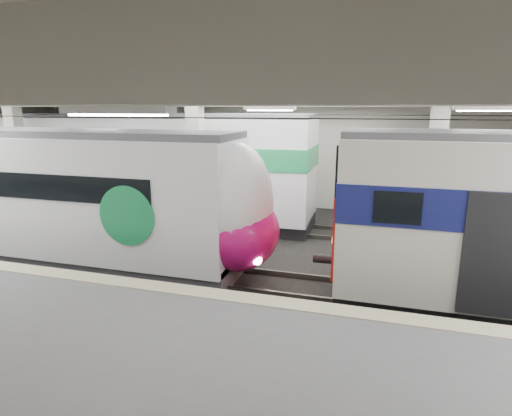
% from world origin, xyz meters
% --- Properties ---
extents(station_hall, '(36.00, 24.00, 5.75)m').
position_xyz_m(station_hall, '(0.00, -1.74, 3.24)').
color(station_hall, black).
rests_on(station_hall, ground).
extents(modern_emu, '(13.27, 2.74, 4.31)m').
position_xyz_m(modern_emu, '(-5.29, -0.00, 2.12)').
color(modern_emu, white).
rests_on(modern_emu, ground).
extents(far_train, '(14.96, 3.31, 4.72)m').
position_xyz_m(far_train, '(-6.63, 5.50, 2.44)').
color(far_train, white).
rests_on(far_train, ground).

